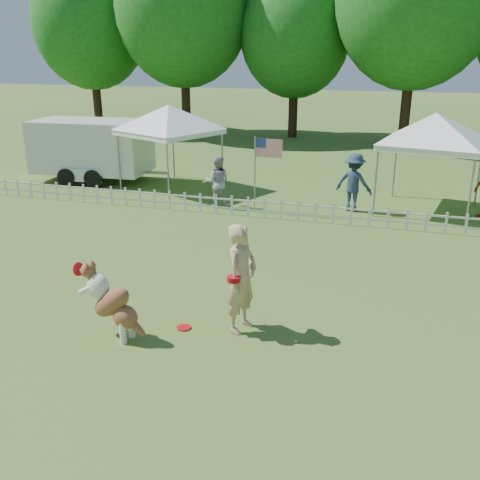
{
  "coord_description": "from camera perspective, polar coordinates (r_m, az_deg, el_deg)",
  "views": [
    {
      "loc": [
        2.82,
        -7.59,
        4.67
      ],
      "look_at": [
        -0.02,
        2.0,
        1.1
      ],
      "focal_mm": 40.0,
      "sensor_mm": 36.0,
      "label": 1
    }
  ],
  "objects": [
    {
      "name": "picket_fence",
      "position": [
        15.49,
        5.32,
        3.18
      ],
      "size": [
        22.0,
        0.08,
        0.6
      ],
      "primitive_type": null,
      "color": "white",
      "rests_on": "ground"
    },
    {
      "name": "tree_left",
      "position": [
        31.43,
        -6.06,
        21.98
      ],
      "size": [
        7.4,
        7.4,
        12.0
      ],
      "primitive_type": null,
      "color": "#195618",
      "rests_on": "ground"
    },
    {
      "name": "spectator_a",
      "position": [
        16.7,
        -2.41,
        6.24
      ],
      "size": [
        0.89,
        0.76,
        1.6
      ],
      "primitive_type": "imported",
      "rotation": [
        0.0,
        0.0,
        3.35
      ],
      "color": "#A9A9AF",
      "rests_on": "ground"
    },
    {
      "name": "cargo_trailer",
      "position": [
        20.84,
        -15.5,
        9.21
      ],
      "size": [
        5.35,
        2.64,
        2.29
      ],
      "primitive_type": null,
      "rotation": [
        0.0,
        0.0,
        0.07
      ],
      "color": "white",
      "rests_on": "ground"
    },
    {
      "name": "flag_pole",
      "position": [
        16.02,
        1.6,
        6.94
      ],
      "size": [
        0.88,
        0.14,
        2.29
      ],
      "primitive_type": null,
      "rotation": [
        0.0,
        0.0,
        -0.06
      ],
      "color": "gray",
      "rests_on": "ground"
    },
    {
      "name": "handler",
      "position": [
        9.18,
        0.17,
        -4.13
      ],
      "size": [
        0.64,
        0.81,
        1.94
      ],
      "primitive_type": "imported",
      "rotation": [
        0.0,
        0.0,
        1.3
      ],
      "color": "tan",
      "rests_on": "ground"
    },
    {
      "name": "canopy_tent_right",
      "position": [
        17.05,
        19.66,
        7.62
      ],
      "size": [
        3.28,
        3.28,
        2.89
      ],
      "primitive_type": null,
      "rotation": [
        0.0,
        0.0,
        -0.19
      ],
      "color": "white",
      "rests_on": "ground"
    },
    {
      "name": "dog",
      "position": [
        9.32,
        -13.42,
        -6.52
      ],
      "size": [
        1.3,
        0.65,
        1.29
      ],
      "primitive_type": null,
      "rotation": [
        0.0,
        0.0,
        -0.19
      ],
      "color": "brown",
      "rests_on": "ground"
    },
    {
      "name": "spectator_b",
      "position": [
        16.58,
        12.06,
        6.02
      ],
      "size": [
        1.29,
        0.98,
        1.77
      ],
      "primitive_type": "imported",
      "rotation": [
        0.0,
        0.0,
        2.83
      ],
      "color": "#263451",
      "rests_on": "ground"
    },
    {
      "name": "tree_far_left",
      "position": [
        34.55,
        -15.56,
        20.37
      ],
      "size": [
        6.6,
        6.6,
        11.0
      ],
      "primitive_type": null,
      "color": "#195618",
      "rests_on": "ground"
    },
    {
      "name": "frisbee_on_turf",
      "position": [
        9.67,
        -6.01,
        -9.28
      ],
      "size": [
        0.27,
        0.27,
        0.02
      ],
      "primitive_type": "cylinder",
      "rotation": [
        0.0,
        0.0,
        -0.08
      ],
      "color": "red",
      "rests_on": "ground"
    },
    {
      "name": "tree_center_left",
      "position": [
        30.65,
        5.9,
        19.99
      ],
      "size": [
        6.0,
        6.0,
        9.8
      ],
      "primitive_type": null,
      "color": "#195618",
      "rests_on": "ground"
    },
    {
      "name": "canopy_tent_left",
      "position": [
        18.95,
        -7.43,
        9.63
      ],
      "size": [
        3.66,
        3.66,
        2.85
      ],
      "primitive_type": null,
      "rotation": [
        0.0,
        0.0,
        -0.43
      ],
      "color": "white",
      "rests_on": "ground"
    },
    {
      "name": "tree_center_right",
      "position": [
        28.63,
        18.19,
        22.02
      ],
      "size": [
        7.6,
        7.6,
        12.6
      ],
      "primitive_type": null,
      "color": "#195618",
      "rests_on": "ground"
    },
    {
      "name": "ground",
      "position": [
        9.35,
        -3.45,
        -10.37
      ],
      "size": [
        120.0,
        120.0,
        0.0
      ],
      "primitive_type": "plane",
      "color": "#355A1C",
      "rests_on": "ground"
    }
  ]
}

